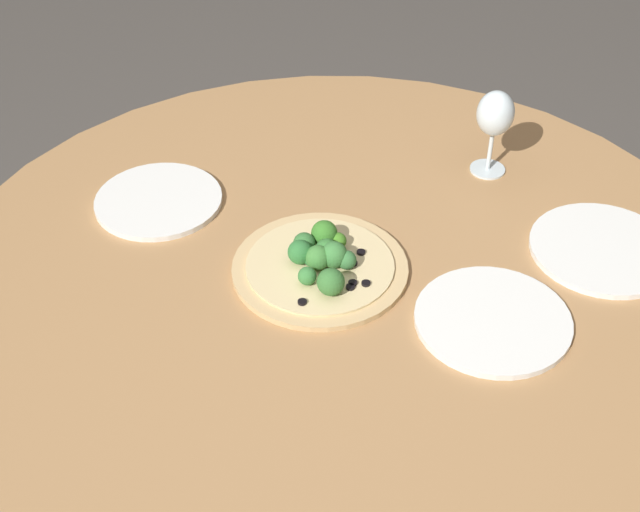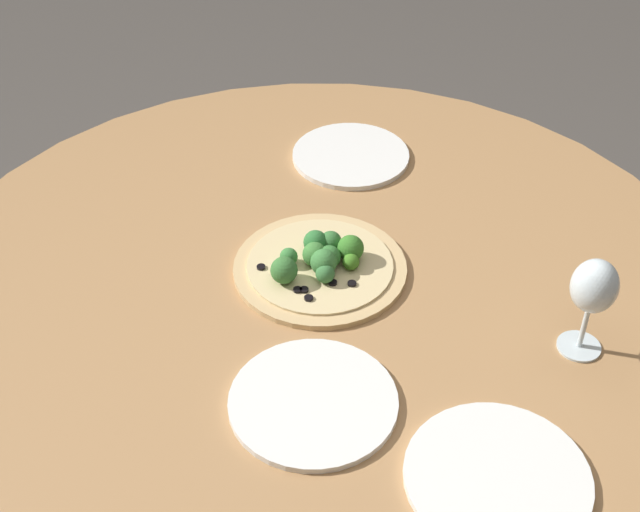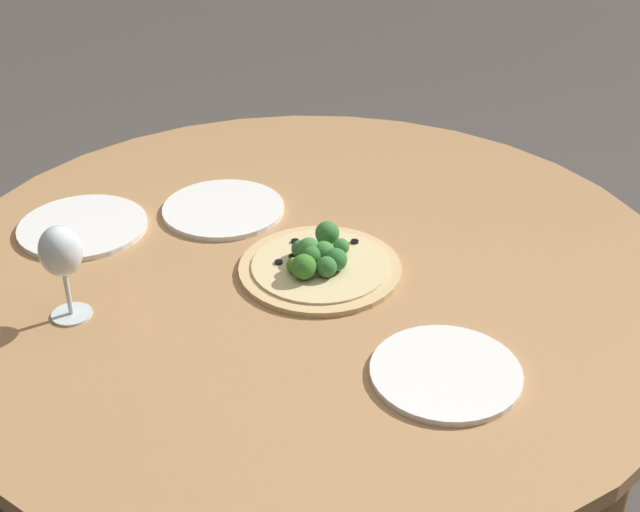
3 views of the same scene
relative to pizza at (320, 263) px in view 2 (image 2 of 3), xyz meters
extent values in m
cylinder|color=#A87A4C|center=(-0.01, 0.03, -0.03)|extent=(1.31, 1.31, 0.03)
cylinder|color=#A87A4C|center=(-0.42, -0.37, -0.39)|extent=(0.05, 0.05, 0.68)
cylinder|color=#A87A4C|center=(0.39, -0.37, -0.39)|extent=(0.05, 0.05, 0.68)
cylinder|color=tan|center=(0.00, 0.00, -0.01)|extent=(0.28, 0.28, 0.01)
cylinder|color=beige|center=(0.00, 0.00, 0.00)|extent=(0.23, 0.23, 0.00)
sphere|color=#356D34|center=(0.00, -0.04, 0.02)|extent=(0.04, 0.04, 0.04)
sphere|color=#366F32|center=(0.03, 0.06, 0.02)|extent=(0.04, 0.04, 0.04)
sphere|color=#3E7D36|center=(0.01, 0.00, 0.02)|extent=(0.04, 0.04, 0.04)
sphere|color=#407E22|center=(-0.05, -0.01, 0.01)|extent=(0.03, 0.03, 0.03)
sphere|color=#337131|center=(-0.01, 0.00, 0.02)|extent=(0.04, 0.04, 0.04)
sphere|color=#2E6F33|center=(0.02, -0.02, 0.02)|extent=(0.04, 0.04, 0.04)
sphere|color=#3C7B3A|center=(-0.02, 0.01, 0.02)|extent=(0.04, 0.04, 0.04)
sphere|color=#377827|center=(-0.04, -0.04, 0.02)|extent=(0.04, 0.04, 0.04)
sphere|color=#377139|center=(-0.03, 0.03, 0.01)|extent=(0.03, 0.03, 0.03)
sphere|color=#2E7637|center=(0.01, -0.01, 0.01)|extent=(0.03, 0.03, 0.03)
sphere|color=#377838|center=(0.04, 0.02, 0.01)|extent=(0.03, 0.03, 0.03)
cylinder|color=black|center=(-0.01, 0.07, 0.00)|extent=(0.01, 0.01, 0.00)
cylinder|color=black|center=(-0.02, 0.08, 0.00)|extent=(0.01, 0.01, 0.00)
cylinder|color=black|center=(0.08, 0.05, 0.00)|extent=(0.01, 0.01, 0.00)
cylinder|color=black|center=(0.00, 0.07, 0.00)|extent=(0.01, 0.01, 0.00)
cylinder|color=black|center=(-0.07, 0.02, 0.00)|extent=(0.01, 0.01, 0.00)
cylinder|color=black|center=(-0.04, 0.03, 0.00)|extent=(0.01, 0.01, 0.00)
cylinder|color=black|center=(-0.01, -0.02, 0.00)|extent=(0.01, 0.01, 0.00)
cylinder|color=black|center=(0.00, -0.03, 0.00)|extent=(0.01, 0.01, 0.00)
cylinder|color=silver|center=(-0.41, -0.03, -0.01)|extent=(0.06, 0.06, 0.00)
cylinder|color=silver|center=(-0.41, -0.03, 0.02)|extent=(0.01, 0.01, 0.07)
ellipsoid|color=silver|center=(-0.41, -0.03, 0.10)|extent=(0.07, 0.07, 0.08)
cylinder|color=white|center=(0.11, -0.32, -0.01)|extent=(0.22, 0.22, 0.01)
cylinder|color=white|center=(-0.39, 0.25, -0.01)|extent=(0.24, 0.24, 0.01)
cylinder|color=white|center=(-0.12, 0.25, -0.01)|extent=(0.23, 0.23, 0.01)
camera|label=1|loc=(0.67, 0.83, 0.90)|focal=50.00mm
camera|label=2|loc=(-0.52, 0.95, 0.91)|focal=50.00mm
camera|label=3|loc=(-0.32, -1.24, 0.80)|focal=50.00mm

